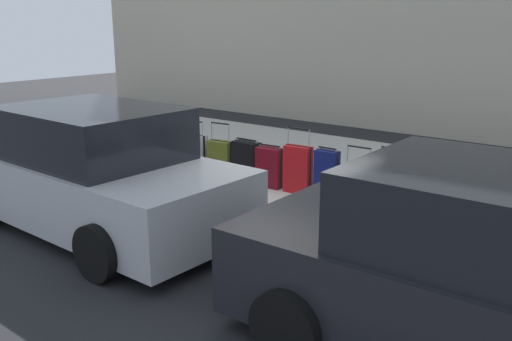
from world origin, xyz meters
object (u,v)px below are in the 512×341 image
at_px(suitcase_silver_3, 391,189).
at_px(parked_car_silver_1, 94,173).
at_px(suitcase_teal_4, 358,185).
at_px(suitcase_olive_9, 221,158).
at_px(suitcase_black_1, 464,202).
at_px(suitcase_silver_10, 195,153).
at_px(fire_hydrant, 169,143).
at_px(suitcase_maroon_0, 507,213).
at_px(bollard_post, 142,143).
at_px(parked_car_charcoal_0, 499,280).
at_px(suitcase_olive_2, 427,192).
at_px(suitcase_black_8, 247,161).
at_px(suitcase_maroon_7, 270,167).
at_px(suitcase_navy_5, 327,174).
at_px(suitcase_red_6, 298,169).

height_order(suitcase_silver_3, parked_car_silver_1, parked_car_silver_1).
xyz_separation_m(suitcase_teal_4, suitcase_olive_9, (2.59, 0.05, 0.02)).
xyz_separation_m(suitcase_black_1, suitcase_silver_10, (4.65, 0.09, -0.01)).
distance_m(suitcase_teal_4, fire_hydrant, 3.84).
height_order(suitcase_black_1, suitcase_silver_10, suitcase_silver_10).
bearing_deg(suitcase_silver_3, parked_car_silver_1, 42.16).
bearing_deg(fire_hydrant, suitcase_teal_4, -178.83).
bearing_deg(suitcase_maroon_0, fire_hydrant, 0.55).
xyz_separation_m(suitcase_teal_4, bollard_post, (4.42, 0.23, 0.07)).
distance_m(suitcase_silver_3, parked_car_charcoal_0, 3.46).
height_order(suitcase_olive_2, suitcase_olive_9, suitcase_olive_2).
bearing_deg(suitcase_maroon_0, parked_car_silver_1, 30.85).
height_order(suitcase_olive_2, bollard_post, suitcase_olive_2).
bearing_deg(suitcase_silver_10, suitcase_olive_2, -178.79).
xyz_separation_m(suitcase_silver_3, suitcase_black_8, (2.57, 0.00, 0.01)).
relative_size(suitcase_maroon_0, fire_hydrant, 1.13).
distance_m(suitcase_maroon_0, suitcase_maroon_7, 3.56).
distance_m(suitcase_olive_2, parked_car_silver_1, 4.42).
height_order(suitcase_black_8, parked_car_charcoal_0, parked_car_charcoal_0).
distance_m(suitcase_navy_5, bollard_post, 3.93).
distance_m(suitcase_olive_9, parked_car_charcoal_0, 5.91).
xyz_separation_m(suitcase_black_1, fire_hydrant, (5.37, 0.04, 0.05)).
height_order(suitcase_teal_4, parked_car_silver_1, parked_car_silver_1).
height_order(suitcase_black_1, bollard_post, suitcase_black_1).
relative_size(suitcase_maroon_0, bollard_post, 1.20).
bearing_deg(suitcase_navy_5, suitcase_silver_3, -177.54).
height_order(suitcase_navy_5, bollard_post, suitcase_navy_5).
bearing_deg(suitcase_black_8, suitcase_red_6, 176.08).
bearing_deg(suitcase_silver_10, suitcase_black_1, -178.89).
distance_m(suitcase_maroon_0, suitcase_teal_4, 2.06).
height_order(suitcase_navy_5, suitcase_maroon_7, suitcase_navy_5).
xyz_separation_m(suitcase_navy_5, suitcase_silver_10, (2.64, 0.07, -0.04)).
xyz_separation_m(suitcase_red_6, parked_car_charcoal_0, (-3.64, 2.63, 0.25)).
distance_m(suitcase_olive_2, suitcase_silver_3, 0.52).
height_order(suitcase_black_1, suitcase_teal_4, suitcase_black_1).
xyz_separation_m(suitcase_silver_10, parked_car_silver_1, (-0.66, 2.60, 0.30)).
bearing_deg(suitcase_black_1, parked_car_silver_1, 33.94).
distance_m(suitcase_silver_3, suitcase_red_6, 1.51).
height_order(suitcase_maroon_0, suitcase_navy_5, suitcase_maroon_0).
relative_size(suitcase_teal_4, suitcase_black_8, 1.21).
xyz_separation_m(suitcase_teal_4, parked_car_charcoal_0, (-2.67, 2.72, 0.35)).
bearing_deg(bollard_post, parked_car_charcoal_0, 160.61).
xyz_separation_m(suitcase_maroon_0, suitcase_navy_5, (2.55, 0.04, 0.06)).
height_order(suitcase_navy_5, parked_car_charcoal_0, parked_car_charcoal_0).
xyz_separation_m(suitcase_silver_3, suitcase_olive_9, (3.12, 0.03, -0.02)).
bearing_deg(suitcase_red_6, suitcase_silver_10, 0.86).
relative_size(suitcase_black_8, suitcase_olive_9, 0.77).
relative_size(suitcase_maroon_0, suitcase_olive_2, 0.80).
bearing_deg(fire_hydrant, suitcase_olive_9, -178.72).
xyz_separation_m(suitcase_navy_5, parked_car_charcoal_0, (-3.16, 2.66, 0.26)).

